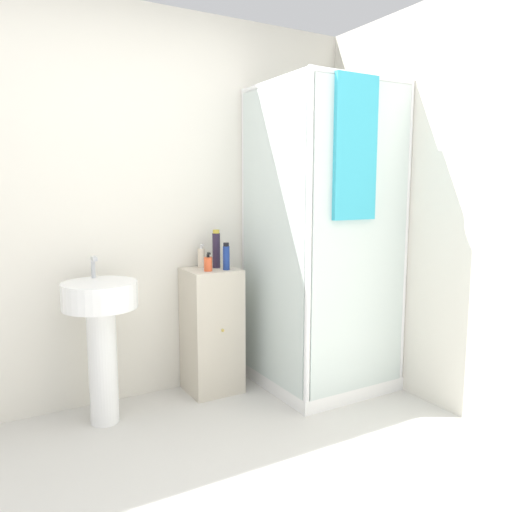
{
  "coord_description": "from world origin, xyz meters",
  "views": [
    {
      "loc": [
        -0.81,
        -1.47,
        1.37
      ],
      "look_at": [
        0.7,
        1.18,
        0.95
      ],
      "focal_mm": 35.0,
      "sensor_mm": 36.0,
      "label": 1
    }
  ],
  "objects_px": {
    "lotion_bottle_white": "(201,258)",
    "shampoo_bottle_tall_black": "(216,249)",
    "sink": "(101,324)",
    "soap_dispenser": "(208,264)",
    "shampoo_bottle_blue": "(226,257)"
  },
  "relations": [
    {
      "from": "shampoo_bottle_tall_black",
      "to": "lotion_bottle_white",
      "type": "bearing_deg",
      "value": 144.66
    },
    {
      "from": "sink",
      "to": "shampoo_bottle_blue",
      "type": "relative_size",
      "value": 5.43
    },
    {
      "from": "shampoo_bottle_blue",
      "to": "lotion_bottle_white",
      "type": "height_order",
      "value": "shampoo_bottle_blue"
    },
    {
      "from": "sink",
      "to": "soap_dispenser",
      "type": "relative_size",
      "value": 7.93
    },
    {
      "from": "soap_dispenser",
      "to": "shampoo_bottle_blue",
      "type": "distance_m",
      "value": 0.13
    },
    {
      "from": "sink",
      "to": "soap_dispenser",
      "type": "bearing_deg",
      "value": 4.01
    },
    {
      "from": "soap_dispenser",
      "to": "shampoo_bottle_tall_black",
      "type": "bearing_deg",
      "value": 42.58
    },
    {
      "from": "lotion_bottle_white",
      "to": "shampoo_bottle_tall_black",
      "type": "bearing_deg",
      "value": -35.34
    },
    {
      "from": "sink",
      "to": "shampoo_bottle_tall_black",
      "type": "xyz_separation_m",
      "value": [
        0.8,
        0.14,
        0.37
      ]
    },
    {
      "from": "sink",
      "to": "soap_dispenser",
      "type": "height_order",
      "value": "sink"
    },
    {
      "from": "sink",
      "to": "shampoo_bottle_tall_black",
      "type": "distance_m",
      "value": 0.89
    },
    {
      "from": "shampoo_bottle_blue",
      "to": "soap_dispenser",
      "type": "bearing_deg",
      "value": 173.41
    },
    {
      "from": "soap_dispenser",
      "to": "lotion_bottle_white",
      "type": "bearing_deg",
      "value": 82.56
    },
    {
      "from": "soap_dispenser",
      "to": "lotion_bottle_white",
      "type": "distance_m",
      "value": 0.16
    },
    {
      "from": "soap_dispenser",
      "to": "sink",
      "type": "bearing_deg",
      "value": -175.99
    }
  ]
}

